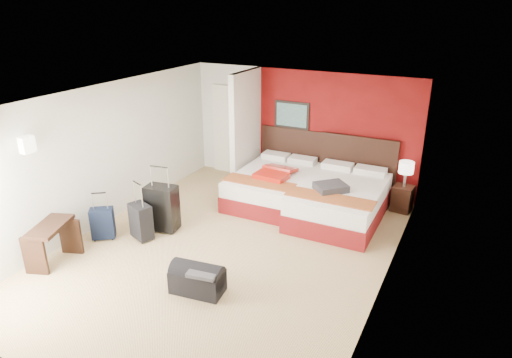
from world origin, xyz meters
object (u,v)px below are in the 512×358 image
Objects in this scene: duffel_bag at (197,280)px; desk at (53,244)px; suitcase_black at (162,209)px; nightstand at (402,198)px; table_lamp at (405,174)px; bed_left at (273,187)px; suitcase_charcoal at (141,223)px; red_suitcase_open at (276,173)px; suitcase_navy at (103,225)px; bed_right at (340,202)px.

duffel_bag is 0.92× the size of desk.
nightstand is at bearing 27.84° from suitcase_black.
desk is at bearing -135.65° from table_lamp.
suitcase_charcoal is at bearing -119.36° from bed_left.
desk reaches higher than duffel_bag.
red_suitcase_open reaches higher than bed_left.
red_suitcase_open is 1.62× the size of suitcase_navy.
table_lamp is 4.94m from suitcase_charcoal.
suitcase_charcoal is at bearing -9.73° from suitcase_navy.
nightstand is 4.92m from suitcase_charcoal.
desk is (-4.47, -4.37, 0.08)m from nightstand.
suitcase_black is 1.85m from desk.
bed_right reaches higher than nightstand.
suitcase_charcoal reaches higher than duffel_bag.
bed_right is 3.34m from duffel_bag.
suitcase_charcoal is 0.75× the size of desk.
duffel_bag is (1.70, -0.85, -0.12)m from suitcase_charcoal.
red_suitcase_open is 2.35m from suitcase_black.
suitcase_charcoal is 0.82× the size of duffel_bag.
suitcase_navy reaches higher than duffel_bag.
table_lamp is at bearing 40.20° from bed_right.
desk is (-2.04, -3.68, 0.03)m from bed_left.
desk is (-3.48, -3.53, 0.01)m from bed_right.
suitcase_black is 2.04m from duffel_bag.
suitcase_navy is (-4.37, -3.44, -0.49)m from table_lamp.
suitcase_charcoal is 1.14× the size of suitcase_navy.
bed_left is 4.21m from desk.
nightstand is 4.51m from duffel_bag.
desk is at bearing -98.17° from suitcase_charcoal.
suitcase_charcoal is at bearing -140.20° from table_lamp.
table_lamp is at bearing 22.70° from red_suitcase_open.
suitcase_black is at bearing 133.71° from duffel_bag.
suitcase_black reaches higher than suitcase_navy.
table_lamp reaches higher than suitcase_navy.
bed_left is 2.52× the size of desk.
suitcase_black reaches higher than suitcase_charcoal.
table_lamp is at bearing 61.19° from suitcase_charcoal.
nightstand is 4.56m from suitcase_black.
red_suitcase_open is at bearing 16.22° from suitcase_navy.
bed_left reaches higher than nightstand.
table_lamp is at bearing 0.00° from nightstand.
desk is at bearing -129.51° from nightstand.
suitcase_charcoal is at bearing -134.06° from nightstand.
duffel_bag is (1.57, -1.28, -0.22)m from suitcase_black.
suitcase_navy is at bearing -123.54° from red_suitcase_open.
suitcase_navy is at bearing -143.78° from suitcase_black.
bed_right reaches higher than suitcase_charcoal.
suitcase_black is 1.01× the size of desk.
duffel_bag is at bearing -109.15° from bed_right.
nightstand is 0.63× the size of suitcase_black.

